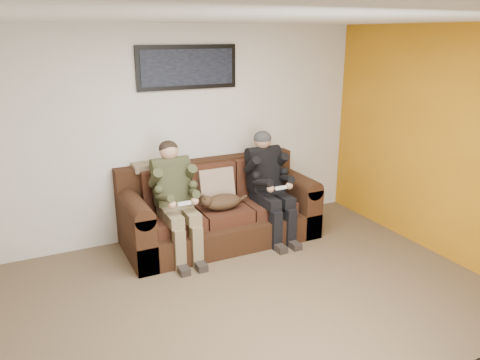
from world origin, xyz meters
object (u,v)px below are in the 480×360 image
sofa (218,211)px  person_right (268,179)px  cat (221,202)px  framed_poster (188,67)px  person_left (175,193)px

sofa → person_right: bearing=-18.0°
sofa → cat: size_ratio=3.57×
person_right → framed_poster: (-0.81, 0.58, 1.34)m
sofa → framed_poster: bearing=117.6°
sofa → person_left: person_left is taller
person_left → cat: 0.58m
person_right → framed_poster: bearing=144.3°
sofa → person_right: (0.61, -0.20, 0.39)m
person_left → framed_poster: (0.41, 0.58, 1.35)m
sofa → person_right: size_ratio=1.76×
framed_poster → cat: bearing=-76.6°
person_right → cat: size_ratio=2.03×
person_right → framed_poster: framed_poster is taller
cat → framed_poster: size_ratio=0.53×
person_right → framed_poster: 1.67m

